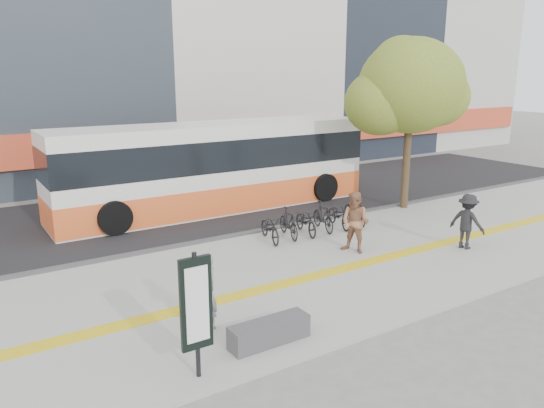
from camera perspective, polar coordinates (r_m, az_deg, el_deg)
ground at (r=12.49m, az=6.95°, el=-9.75°), size 120.00×120.00×0.00m
sidewalk at (r=13.56m, az=2.89°, el=-7.49°), size 40.00×7.00×0.08m
tactile_strip at (r=13.17m, az=4.17°, el=-7.97°), size 40.00×0.45×0.01m
street at (r=19.84m, az=-9.79°, el=-0.68°), size 40.00×8.00×0.06m
curb at (r=16.36m, az=-4.26°, el=-3.57°), size 40.00×0.25×0.14m
bench at (r=10.09m, az=-0.30°, el=-13.81°), size 1.60×0.45×0.45m
signboard at (r=8.70m, az=-8.30°, el=-10.95°), size 0.55×0.10×2.20m
street_tree at (r=19.89m, az=14.68°, el=12.19°), size 4.40×3.80×6.31m
bus at (r=19.55m, az=-6.21°, el=3.83°), size 12.02×2.85×3.20m
bicycle_row at (r=16.67m, az=4.62°, el=-1.64°), size 4.23×1.66×0.92m
seated_woman at (r=10.33m, az=-7.30°, el=-9.64°), size 0.69×0.58×1.62m
pedestrian_tan at (r=14.83m, az=9.11°, el=-2.01°), size 0.94×1.04×1.75m
pedestrian_dark at (r=16.03m, az=20.58°, el=-1.79°), size 0.79×1.14×1.61m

